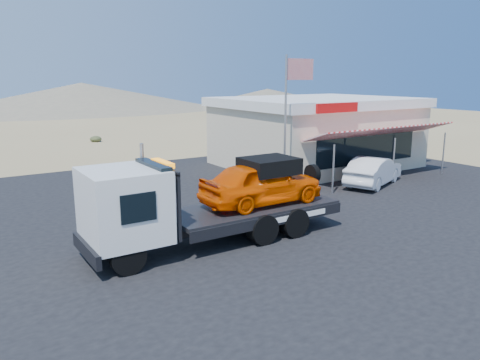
{
  "coord_description": "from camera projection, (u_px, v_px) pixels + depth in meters",
  "views": [
    {
      "loc": [
        -7.95,
        -11.44,
        5.14
      ],
      "look_at": [
        0.92,
        2.26,
        1.5
      ],
      "focal_mm": 35.0,
      "sensor_mm": 36.0,
      "label": 1
    }
  ],
  "objects": [
    {
      "name": "asphalt_lot",
      "position": [
        253.0,
        211.0,
        18.23
      ],
      "size": [
        32.0,
        24.0,
        0.02
      ],
      "primitive_type": "cube",
      "color": "black",
      "rests_on": "ground"
    },
    {
      "name": "white_sedan",
      "position": [
        373.0,
        171.0,
        22.36
      ],
      "size": [
        4.39,
        2.89,
        1.37
      ],
      "primitive_type": "imported",
      "rotation": [
        0.0,
        0.0,
        1.95
      ],
      "color": "silver",
      "rests_on": "asphalt_lot"
    },
    {
      "name": "jerky_store",
      "position": [
        315.0,
        131.0,
        27.2
      ],
      "size": [
        10.4,
        9.97,
        3.9
      ],
      "color": "beige",
      "rests_on": "asphalt_lot"
    },
    {
      "name": "tow_truck",
      "position": [
        211.0,
        197.0,
        14.46
      ],
      "size": [
        8.24,
        2.44,
        2.75
      ],
      "color": "black",
      "rests_on": "asphalt_lot"
    },
    {
      "name": "flagpole",
      "position": [
        290.0,
        108.0,
        20.19
      ],
      "size": [
        1.55,
        0.1,
        6.0
      ],
      "color": "#99999E",
      "rests_on": "asphalt_lot"
    },
    {
      "name": "ground",
      "position": [
        255.0,
        243.0,
        14.71
      ],
      "size": [
        120.0,
        120.0,
        0.0
      ],
      "primitive_type": "plane",
      "color": "#917D52",
      "rests_on": "ground"
    }
  ]
}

